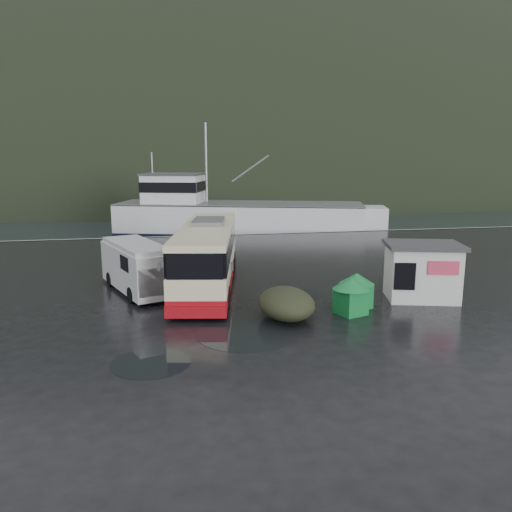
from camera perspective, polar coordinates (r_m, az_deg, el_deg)
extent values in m
plane|color=black|center=(21.30, 2.09, -5.77)|extent=(160.00, 160.00, 0.00)
cube|color=black|center=(130.08, -8.82, 8.36)|extent=(300.00, 180.00, 0.02)
cube|color=#999993|center=(40.59, -4.18, 2.38)|extent=(160.00, 0.60, 1.50)
ellipsoid|color=black|center=(270.32, -7.76, 9.82)|extent=(780.00, 540.00, 570.00)
cylinder|color=black|center=(18.12, -1.14, -8.85)|extent=(3.64, 3.64, 0.01)
cylinder|color=black|center=(16.04, -11.92, -11.85)|extent=(2.46, 2.46, 0.01)
cylinder|color=black|center=(26.47, 18.17, -2.93)|extent=(2.92, 2.92, 0.01)
cylinder|color=black|center=(23.06, 4.12, -4.45)|extent=(2.45, 2.45, 0.01)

